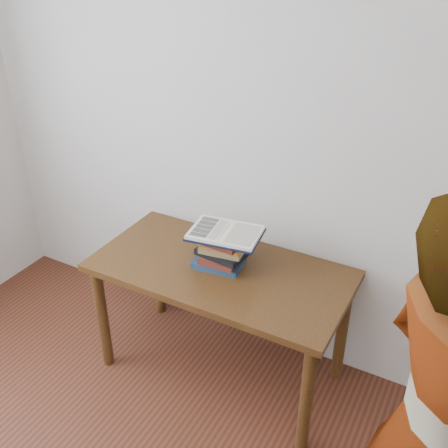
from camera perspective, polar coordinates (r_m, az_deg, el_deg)
The scene contains 4 objects.
desk at distance 2.70m, azimuth -0.40°, elevation -6.54°, with size 1.30×0.65×0.70m.
book_stack at distance 2.61m, azimuth -0.25°, elevation -2.90°, with size 0.27×0.20×0.18m.
open_book at distance 2.56m, azimuth 0.17°, elevation -1.00°, with size 0.38×0.29×0.03m.
reader at distance 1.82m, azimuth 21.75°, elevation -21.24°, with size 0.62×0.41×1.70m, color tan.
Camera 1 is at (1.04, -0.51, 2.21)m, focal length 42.00 mm.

